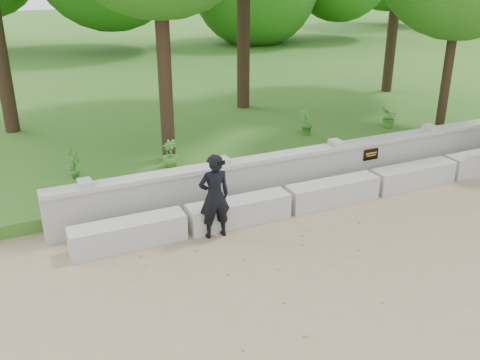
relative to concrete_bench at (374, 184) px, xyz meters
name	(u,v)px	position (x,y,z in m)	size (l,w,h in m)	color
ground	(443,234)	(0.00, -1.90, -0.22)	(80.00, 80.00, 0.00)	#8F7457
lawn	(178,77)	(0.00, 12.10, -0.10)	(40.00, 22.00, 0.25)	#31641E
concrete_bench	(374,184)	(0.00, 0.00, 0.00)	(11.90, 0.45, 0.45)	#ACAAA3
parapet_wall	(354,161)	(0.00, 0.70, 0.24)	(12.50, 0.35, 0.90)	#A2A099
man_main	(214,196)	(-3.58, -0.28, 0.52)	(0.56, 0.50, 1.49)	black
shrub_a	(73,163)	(-5.41, 2.75, 0.36)	(0.35, 0.24, 0.66)	#3E832C
shrub_b	(306,122)	(0.38, 3.28, 0.36)	(0.37, 0.30, 0.67)	#3E832C
shrub_c	(389,118)	(2.71, 2.89, 0.30)	(0.49, 0.43, 0.55)	#3E832C
shrub_d	(170,154)	(-3.44, 2.55, 0.33)	(0.34, 0.30, 0.60)	#3E832C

